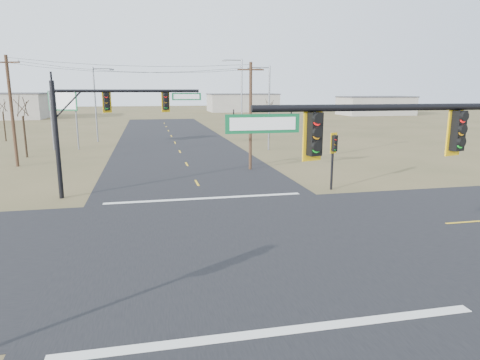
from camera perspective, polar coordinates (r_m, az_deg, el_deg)
name	(u,v)px	position (r m, az deg, el deg)	size (l,w,h in m)	color
ground	(228,240)	(19.11, -1.62, -8.03)	(320.00, 320.00, 0.00)	brown
road_ew	(228,240)	(19.11, -1.62, -8.01)	(160.00, 14.00, 0.02)	black
road_ns	(228,240)	(19.11, -1.62, -8.00)	(14.00, 160.00, 0.02)	black
stop_bar_near	(278,331)	(12.50, 5.10, -19.47)	(12.00, 0.40, 0.01)	silver
stop_bar_far	(205,198)	(26.19, -4.64, -2.44)	(12.00, 0.40, 0.01)	silver
mast_arm_near	(460,153)	(12.82, 27.33, 3.27)	(10.33, 0.54, 6.70)	black
mast_arm_far	(107,114)	(27.32, -17.31, 8.43)	(8.84, 0.60, 7.05)	black
pedestal_signal_ne	(334,148)	(28.50, 12.41, 4.24)	(0.67, 0.58, 3.82)	black
utility_pole_near	(250,115)	(35.12, 1.41, 8.72)	(2.12, 0.29, 8.68)	#41291C
utility_pole_far	(12,110)	(41.29, -28.16, 8.25)	(2.21, 0.81, 9.33)	#41291C
highway_sign	(63,109)	(50.70, -22.51, 8.79)	(3.16, 1.45, 6.40)	slate
streetlight_a	(267,103)	(46.93, 3.67, 10.15)	(2.51, 0.33, 8.99)	slate
streetlight_b	(240,92)	(64.48, 0.02, 11.62)	(3.05, 0.47, 10.90)	slate
streetlight_c	(97,100)	(57.26, -18.55, 10.03)	(2.59, 0.42, 9.25)	slate
bare_tree_a	(22,106)	(46.58, -27.09, 8.81)	(2.60, 2.60, 6.32)	black
bare_tree_b	(2,105)	(62.61, -29.16, 8.76)	(2.81, 2.81, 5.79)	black
bare_tree_c	(269,106)	(58.37, 3.94, 9.85)	(2.86, 2.86, 5.59)	black
warehouse_mid	(242,103)	(130.81, 0.31, 10.23)	(20.00, 12.00, 5.00)	#A29D90
warehouse_right	(376,106)	(118.12, 17.63, 9.36)	(18.00, 10.00, 4.50)	#A29D90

